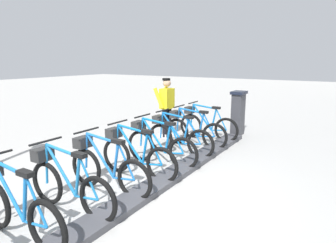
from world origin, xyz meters
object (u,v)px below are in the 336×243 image
(bike_docked_1, at_px, (193,130))
(bike_docked_7, at_px, (14,206))
(worker_near_rack, at_px, (167,105))
(bike_docked_2, at_px, (177,136))
(payment_kiosk, at_px, (238,112))
(bike_docked_3, at_px, (158,145))
(bike_docked_4, at_px, (135,155))
(bike_docked_6, at_px, (67,184))
(bike_docked_0, at_px, (206,124))
(bike_docked_5, at_px, (105,167))

(bike_docked_1, relative_size, bike_docked_7, 1.00)
(bike_docked_1, distance_m, worker_near_rack, 1.26)
(bike_docked_2, relative_size, worker_near_rack, 1.04)
(payment_kiosk, bearing_deg, bike_docked_3, 80.15)
(bike_docked_4, bearing_deg, bike_docked_2, -90.00)
(bike_docked_4, relative_size, bike_docked_7, 1.00)
(bike_docked_6, bearing_deg, bike_docked_2, -90.00)
(bike_docked_7, bearing_deg, bike_docked_3, -90.00)
(bike_docked_1, height_order, bike_docked_7, same)
(bike_docked_0, distance_m, bike_docked_5, 3.89)
(payment_kiosk, relative_size, bike_docked_1, 0.74)
(bike_docked_0, bearing_deg, bike_docked_4, 90.00)
(bike_docked_0, xyz_separation_m, bike_docked_1, (0.00, 0.78, 0.00))
(bike_docked_0, distance_m, bike_docked_4, 3.11)
(bike_docked_3, xyz_separation_m, worker_near_rack, (1.07, -2.02, 0.48))
(bike_docked_4, bearing_deg, bike_docked_0, -90.00)
(bike_docked_6, relative_size, bike_docked_7, 1.00)
(payment_kiosk, height_order, bike_docked_3, payment_kiosk)
(bike_docked_1, bearing_deg, worker_near_rack, -23.68)
(payment_kiosk, bearing_deg, bike_docked_1, 71.79)
(worker_near_rack, bearing_deg, payment_kiosk, -142.23)
(bike_docked_0, xyz_separation_m, bike_docked_6, (-0.00, 4.67, -0.00))
(bike_docked_0, relative_size, bike_docked_3, 1.00)
(bike_docked_0, bearing_deg, worker_near_rack, 16.21)
(bike_docked_3, bearing_deg, worker_near_rack, -62.20)
(bike_docked_0, bearing_deg, bike_docked_6, 90.00)
(payment_kiosk, distance_m, bike_docked_6, 5.66)
(payment_kiosk, xyz_separation_m, bike_docked_3, (0.57, 3.29, -0.24))
(bike_docked_3, height_order, bike_docked_4, same)
(bike_docked_5, bearing_deg, bike_docked_1, -90.00)
(bike_docked_6, xyz_separation_m, worker_near_rack, (1.07, -4.36, 0.48))
(payment_kiosk, distance_m, bike_docked_2, 2.59)
(bike_docked_0, height_order, bike_docked_5, same)
(bike_docked_6, bearing_deg, bike_docked_1, -90.00)
(bike_docked_5, bearing_deg, bike_docked_3, -90.00)
(bike_docked_2, bearing_deg, bike_docked_4, 90.00)
(bike_docked_2, relative_size, bike_docked_6, 1.00)
(bike_docked_1, bearing_deg, bike_docked_4, 90.00)
(payment_kiosk, bearing_deg, bike_docked_7, 84.90)
(bike_docked_4, bearing_deg, bike_docked_3, -90.00)
(bike_docked_1, height_order, bike_docked_3, same)
(bike_docked_4, bearing_deg, bike_docked_1, -90.00)
(worker_near_rack, bearing_deg, bike_docked_2, 130.58)
(bike_docked_3, xyz_separation_m, bike_docked_7, (0.00, 3.11, 0.00))
(bike_docked_4, xyz_separation_m, bike_docked_6, (0.00, 1.56, 0.00))
(bike_docked_6, height_order, worker_near_rack, worker_near_rack)
(bike_docked_3, relative_size, bike_docked_4, 1.00)
(bike_docked_2, xyz_separation_m, bike_docked_4, (-0.00, 1.56, -0.00))
(bike_docked_0, distance_m, bike_docked_7, 5.44)
(bike_docked_2, relative_size, bike_docked_3, 1.00)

